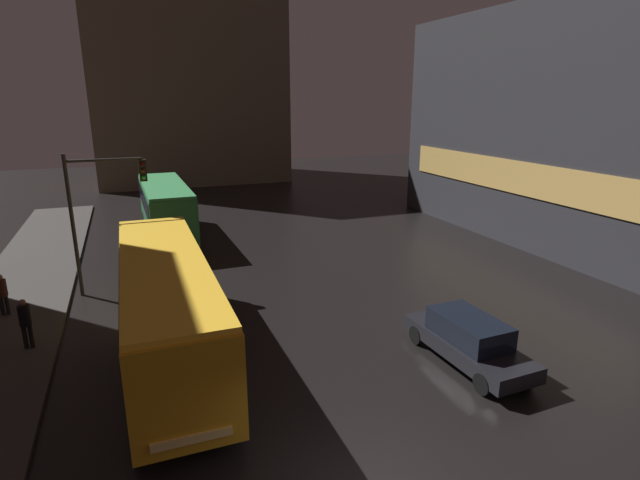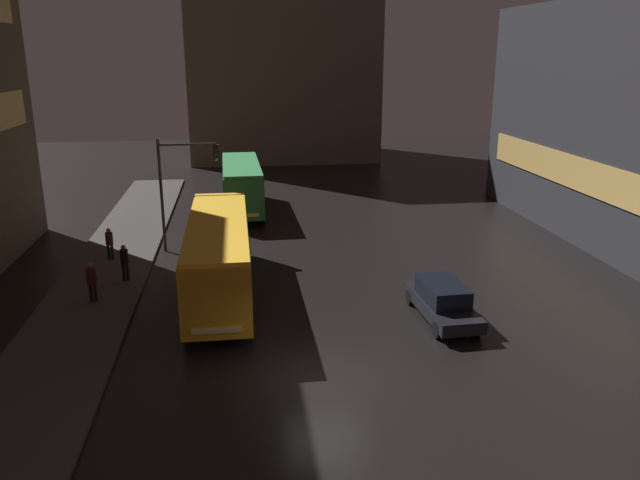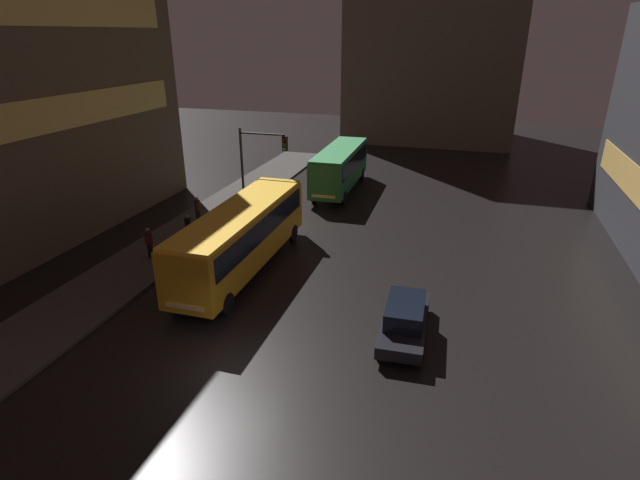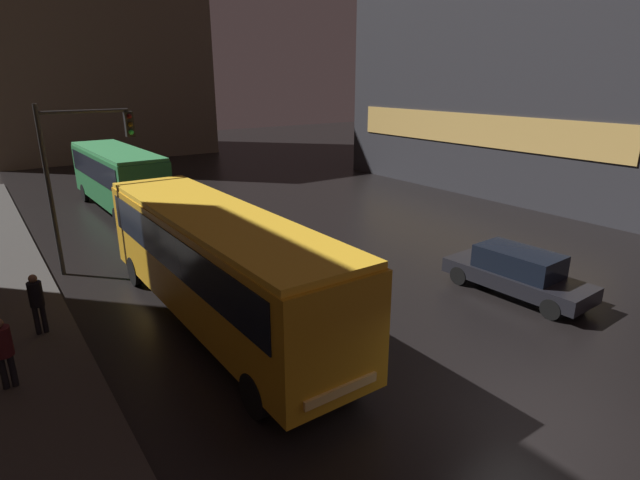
# 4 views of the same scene
# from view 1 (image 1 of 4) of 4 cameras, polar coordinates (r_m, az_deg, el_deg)

# --- Properties ---
(building_right_block) EXTENTS (10.07, 21.75, 13.11)m
(building_right_block) POSITION_cam_1_polar(r_m,az_deg,el_deg) (33.48, 27.85, 11.40)
(building_right_block) COLOR #2D2D33
(building_right_block) RESTS_ON ground
(building_far_backdrop) EXTENTS (18.07, 12.00, 23.42)m
(building_far_backdrop) POSITION_cam_1_polar(r_m,az_deg,el_deg) (54.39, -15.17, 19.15)
(building_far_backdrop) COLOR brown
(building_far_backdrop) RESTS_ON ground
(bus_near) EXTENTS (2.62, 11.51, 3.36)m
(bus_near) POSITION_cam_1_polar(r_m,az_deg,el_deg) (16.59, -17.20, -6.28)
(bus_near) COLOR orange
(bus_near) RESTS_ON ground
(bus_far) EXTENTS (2.64, 9.62, 3.28)m
(bus_far) POSITION_cam_1_polar(r_m,az_deg,el_deg) (31.18, -17.22, 3.88)
(bus_far) COLOR #236B38
(bus_far) RESTS_ON ground
(car_taxi) EXTENTS (1.93, 4.78, 1.53)m
(car_taxi) POSITION_cam_1_polar(r_m,az_deg,el_deg) (16.78, 16.56, -10.82)
(car_taxi) COLOR black
(car_taxi) RESTS_ON ground
(pedestrian_near) EXTENTS (0.51, 0.51, 1.72)m
(pedestrian_near) POSITION_cam_1_polar(r_m,az_deg,el_deg) (19.12, -30.65, -7.83)
(pedestrian_near) COLOR black
(pedestrian_near) RESTS_ON sidewalk_left
(pedestrian_far) EXTENTS (0.39, 0.39, 1.64)m
(pedestrian_far) POSITION_cam_1_polar(r_m,az_deg,el_deg) (22.43, -32.58, -4.95)
(pedestrian_far) COLOR black
(pedestrian_far) RESTS_ON sidewalk_left
(traffic_light_main) EXTENTS (3.16, 0.35, 6.01)m
(traffic_light_main) POSITION_cam_1_polar(r_m,az_deg,el_deg) (22.64, -23.97, 4.18)
(traffic_light_main) COLOR #2D2D2D
(traffic_light_main) RESTS_ON ground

